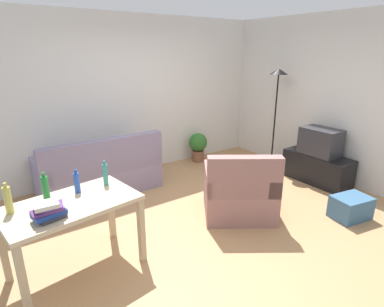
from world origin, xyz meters
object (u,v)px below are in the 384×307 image
(potted_plant, at_px, (198,145))
(desk, at_px, (72,213))
(couch, at_px, (101,174))
(armchair, at_px, (239,193))
(torchiere_lamp, at_px, (277,91))
(bottle_green, at_px, (45,188))
(book_stack, at_px, (49,211))
(tv, at_px, (321,142))
(storage_box, at_px, (351,207))
(bottle_blue, at_px, (77,183))
(tv_stand, at_px, (317,168))
(bottle_tall, at_px, (105,174))
(bottle_squat, at_px, (8,200))

(potted_plant, bearing_deg, desk, -145.90)
(couch, distance_m, armchair, 2.16)
(torchiere_lamp, distance_m, bottle_green, 4.21)
(book_stack, bearing_deg, tv, 2.82)
(armchair, height_order, storage_box, armchair)
(bottle_blue, distance_m, book_stack, 0.52)
(tv_stand, distance_m, desk, 3.95)
(bottle_tall, bearing_deg, couch, 74.55)
(storage_box, xyz_separation_m, bottle_blue, (-3.12, 1.17, 0.72))
(potted_plant, height_order, armchair, armchair)
(armchair, bearing_deg, bottle_green, 27.40)
(desk, distance_m, armchair, 2.12)
(storage_box, bearing_deg, bottle_squat, 163.71)
(couch, xyz_separation_m, tv_stand, (3.11, -1.66, -0.07))
(bottle_green, distance_m, bottle_blue, 0.29)
(torchiere_lamp, distance_m, bottle_squat, 4.53)
(bottle_squat, height_order, bottle_blue, bottle_squat)
(book_stack, bearing_deg, potted_plant, 34.89)
(potted_plant, bearing_deg, torchiere_lamp, -44.14)
(couch, distance_m, potted_plant, 2.11)
(bottle_blue, bearing_deg, couch, 64.58)
(torchiere_lamp, relative_size, potted_plant, 3.18)
(tv_stand, xyz_separation_m, desk, (-3.93, 0.01, 0.41))
(couch, height_order, bottle_squat, bottle_squat)
(storage_box, bearing_deg, torchiere_lamp, 70.64)
(bottle_green, bearing_deg, book_stack, -98.04)
(bottle_squat, bearing_deg, tv, -1.36)
(tv, relative_size, bottle_squat, 2.10)
(tv_stand, distance_m, potted_plant, 2.23)
(desk, xyz_separation_m, potted_plant, (2.90, 1.97, -0.32))
(bottle_green, xyz_separation_m, book_stack, (-0.06, -0.40, -0.05))
(potted_plant, height_order, bottle_tall, bottle_tall)
(storage_box, height_order, book_stack, book_stack)
(storage_box, height_order, bottle_tall, bottle_tall)
(desk, relative_size, armchair, 1.06)
(tv, distance_m, torchiere_lamp, 1.21)
(desk, distance_m, book_stack, 0.36)
(armchair, bearing_deg, storage_box, 175.90)
(potted_plant, height_order, bottle_green, bottle_green)
(armchair, distance_m, storage_box, 1.47)
(torchiere_lamp, relative_size, bottle_blue, 7.43)
(couch, xyz_separation_m, armchair, (1.27, -1.74, 0.01))
(bottle_squat, bearing_deg, tv_stand, -1.36)
(couch, height_order, bottle_blue, bottle_blue)
(couch, relative_size, potted_plant, 3.13)
(torchiere_lamp, distance_m, potted_plant, 1.80)
(bottle_squat, xyz_separation_m, bottle_green, (0.32, 0.09, -0.01))
(tv, xyz_separation_m, bottle_tall, (-3.52, 0.21, 0.18))
(storage_box, height_order, bottle_squat, bottle_squat)
(storage_box, bearing_deg, tv_stand, 55.02)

